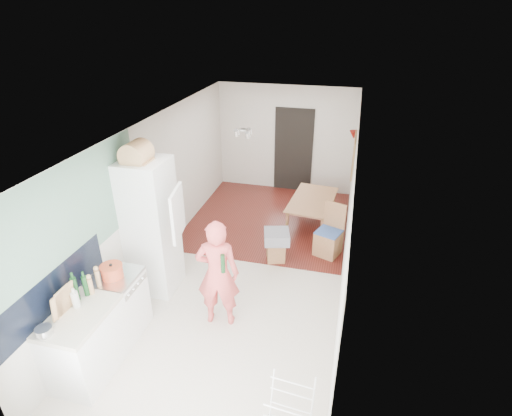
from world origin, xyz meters
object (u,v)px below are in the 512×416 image
at_px(person, 217,265).
at_px(stool, 276,250).
at_px(dining_table, 313,212).
at_px(dining_chair, 329,231).

bearing_deg(person, stool, -115.04).
height_order(person, stool, person).
xyz_separation_m(person, stool, (0.47, 1.69, -0.76)).
xyz_separation_m(person, dining_table, (0.94, 3.24, -0.74)).
bearing_deg(dining_chair, stool, -134.10).
bearing_deg(dining_chair, person, -102.07).
bearing_deg(stool, dining_table, 73.25).
bearing_deg(person, dining_chair, -132.07).
relative_size(dining_table, stool, 3.19).
bearing_deg(dining_table, dining_chair, -155.36).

